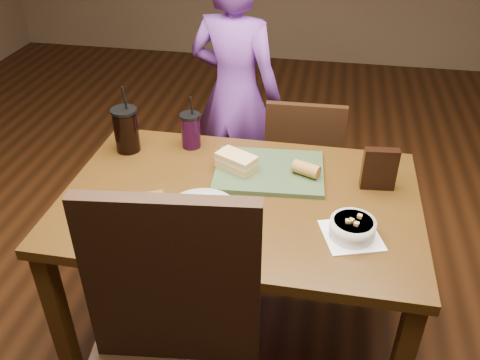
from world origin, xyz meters
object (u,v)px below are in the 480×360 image
(chair_far, at_px, (303,166))
(baguette_near, at_px, (224,247))
(tray_far, at_px, (269,171))
(sandwich_far, at_px, (236,162))
(diner, at_px, (235,94))
(tray_near, at_px, (194,226))
(baguette_far, at_px, (306,169))
(cup_cola, at_px, (126,130))
(sandwich_near, at_px, (148,204))
(salad_bowl, at_px, (202,215))
(cup_berry, at_px, (191,130))
(chip_bag, at_px, (379,169))
(dining_table, at_px, (240,215))
(soup_bowl, at_px, (352,228))

(chair_far, bearing_deg, baguette_near, -99.75)
(tray_far, bearing_deg, sandwich_far, -172.35)
(diner, bearing_deg, tray_near, 107.83)
(sandwich_far, xyz_separation_m, baguette_far, (0.27, 0.00, -0.00))
(diner, height_order, cup_cola, diner)
(tray_near, bearing_deg, cup_cola, 131.39)
(chair_far, xyz_separation_m, sandwich_near, (-0.48, -0.87, 0.32))
(diner, height_order, salad_bowl, diner)
(chair_far, distance_m, salad_bowl, 1.01)
(baguette_near, xyz_separation_m, cup_berry, (-0.28, 0.67, 0.03))
(salad_bowl, relative_size, chip_bag, 1.41)
(dining_table, height_order, chair_far, chair_far)
(tray_far, bearing_deg, baguette_far, -6.44)
(sandwich_near, xyz_separation_m, baguette_near, (0.30, -0.17, 0.00))
(salad_bowl, xyz_separation_m, sandwich_near, (-0.20, 0.04, -0.01))
(tray_near, relative_size, tray_far, 1.00)
(baguette_far, distance_m, cup_berry, 0.53)
(baguette_near, relative_size, chip_bag, 0.74)
(tray_near, relative_size, cup_cola, 1.45)
(tray_far, xyz_separation_m, baguette_near, (-0.07, -0.52, 0.04))
(tray_far, bearing_deg, soup_bowl, -46.12)
(diner, bearing_deg, soup_bowl, 131.52)
(soup_bowl, relative_size, baguette_near, 1.88)
(tray_near, bearing_deg, chip_bag, 30.55)
(tray_far, height_order, cup_berry, cup_berry)
(salad_bowl, height_order, chip_bag, chip_bag)
(diner, distance_m, cup_cola, 0.82)
(baguette_near, xyz_separation_m, baguette_far, (0.21, 0.50, -0.00))
(soup_bowl, relative_size, cup_cola, 0.79)
(salad_bowl, relative_size, cup_berry, 1.00)
(baguette_far, relative_size, chip_bag, 0.63)
(chair_far, relative_size, sandwich_near, 6.24)
(tray_near, xyz_separation_m, soup_bowl, (0.52, 0.06, 0.02))
(cup_cola, distance_m, cup_berry, 0.27)
(soup_bowl, height_order, cup_berry, cup_berry)
(cup_cola, bearing_deg, sandwich_far, -10.52)
(diner, relative_size, tray_near, 3.35)
(diner, bearing_deg, salad_bowl, 109.22)
(sandwich_near, distance_m, chip_bag, 0.84)
(cup_berry, bearing_deg, sandwich_far, -36.36)
(chair_far, bearing_deg, baguette_far, -86.41)
(diner, distance_m, chip_bag, 1.11)
(salad_bowl, relative_size, cup_cola, 0.80)
(chair_far, relative_size, soup_bowl, 3.72)
(chair_far, distance_m, baguette_far, 0.63)
(sandwich_far, bearing_deg, chair_far, 66.51)
(tray_near, height_order, tray_far, same)
(cup_berry, bearing_deg, soup_bowl, -35.58)
(soup_bowl, distance_m, cup_cola, 1.01)
(salad_bowl, height_order, cup_cola, cup_cola)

